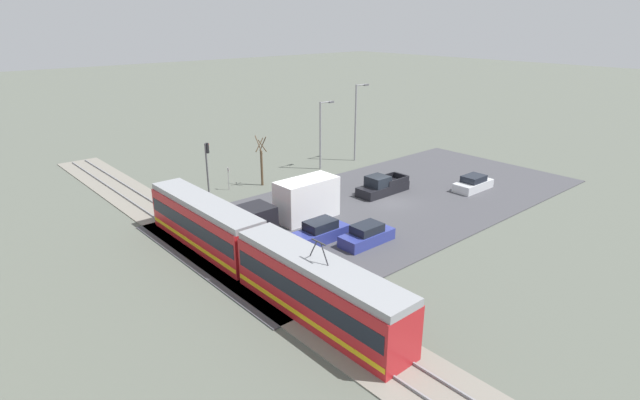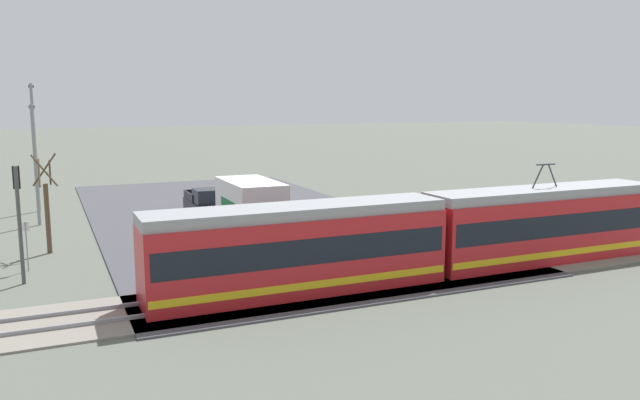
# 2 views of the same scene
# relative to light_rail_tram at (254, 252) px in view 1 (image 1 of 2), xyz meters

# --- Properties ---
(ground_plane) EXTENTS (320.00, 320.00, 0.00)m
(ground_plane) POSITION_rel_light_rail_tram_xyz_m (3.65, -17.17, -1.77)
(ground_plane) COLOR #565B51
(road_surface) EXTENTS (18.61, 39.70, 0.08)m
(road_surface) POSITION_rel_light_rail_tram_xyz_m (3.65, -17.17, -1.73)
(road_surface) COLOR #424247
(road_surface) RESTS_ON ground
(rail_bed) EXTENTS (66.82, 4.40, 0.22)m
(rail_bed) POSITION_rel_light_rail_tram_xyz_m (3.65, -0.00, -1.72)
(rail_bed) COLOR gray
(rail_bed) RESTS_ON ground
(light_rail_tram) EXTENTS (24.87, 2.60, 4.62)m
(light_rail_tram) POSITION_rel_light_rail_tram_xyz_m (0.00, 0.00, 0.00)
(light_rail_tram) COLOR #B21E23
(light_rail_tram) RESTS_ON ground
(box_truck) EXTENTS (2.50, 8.92, 3.40)m
(box_truck) POSITION_rel_light_rail_tram_xyz_m (5.43, -7.67, -0.13)
(box_truck) COLOR black
(box_truck) RESTS_ON ground
(pickup_truck) EXTENTS (2.01, 5.49, 1.85)m
(pickup_truck) POSITION_rel_light_rail_tram_xyz_m (5.55, -18.32, -1.00)
(pickup_truck) COLOR black
(pickup_truck) RESTS_ON ground
(sedan_car_0) EXTENTS (1.90, 4.37, 1.42)m
(sedan_car_0) POSITION_rel_light_rail_tram_xyz_m (0.47, -25.87, -1.11)
(sedan_car_0) COLOR silver
(sedan_car_0) RESTS_ON ground
(sedan_car_1) EXTENTS (1.80, 4.53, 1.61)m
(sedan_car_1) POSITION_rel_light_rail_tram_xyz_m (1.32, -6.80, -1.03)
(sedan_car_1) COLOR navy
(sedan_car_1) RESTS_ON ground
(sedan_car_2) EXTENTS (1.79, 4.35, 1.50)m
(sedan_car_2) POSITION_rel_light_rail_tram_xyz_m (-1.30, -9.08, -1.07)
(sedan_car_2) COLOR navy
(sedan_car_2) RESTS_ON ground
(traffic_light_pole) EXTENTS (0.28, 0.47, 4.98)m
(traffic_light_pole) POSITION_rel_light_rail_tram_xyz_m (16.42, -5.92, 1.47)
(traffic_light_pole) COLOR #47474C
(traffic_light_pole) RESTS_ON ground
(street_tree) EXTENTS (1.19, 0.99, 5.05)m
(street_tree) POSITION_rel_light_rail_tram_xyz_m (15.35, -11.30, 0.53)
(street_tree) COLOR brown
(street_tree) RESTS_ON ground
(street_lamp_near_crossing) EXTENTS (0.36, 1.95, 8.85)m
(street_lamp_near_crossing) POSITION_rel_light_rail_tram_xyz_m (15.86, -25.11, 3.29)
(street_lamp_near_crossing) COLOR gray
(street_lamp_near_crossing) RESTS_ON ground
(street_lamp_mid_block) EXTENTS (0.36, 1.95, 7.46)m
(street_lamp_mid_block) POSITION_rel_light_rail_tram_xyz_m (15.84, -19.72, 2.57)
(street_lamp_mid_block) COLOR gray
(street_lamp_mid_block) RESTS_ON ground
(no_parking_sign) EXTENTS (0.32, 0.08, 2.27)m
(no_parking_sign) POSITION_rel_light_rail_tram_xyz_m (16.28, -7.99, -0.39)
(no_parking_sign) COLOR gray
(no_parking_sign) RESTS_ON ground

